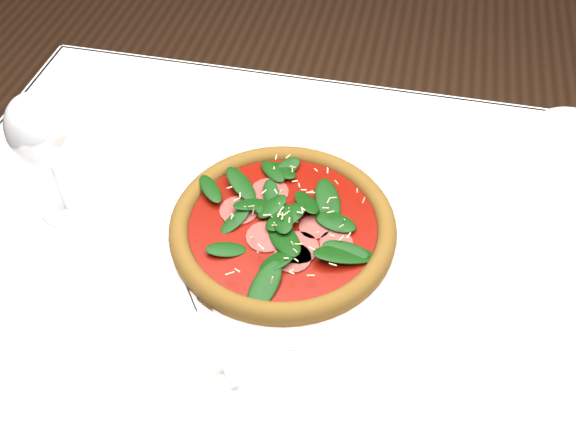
% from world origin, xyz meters
% --- Properties ---
extents(dining_table, '(1.21, 0.81, 0.75)m').
position_xyz_m(dining_table, '(0.00, 0.00, 0.65)').
color(dining_table, white).
rests_on(dining_table, ground).
extents(plate, '(0.38, 0.38, 0.02)m').
position_xyz_m(plate, '(-0.06, 0.01, 0.76)').
color(plate, white).
rests_on(plate, dining_table).
extents(pizza, '(0.39, 0.39, 0.04)m').
position_xyz_m(pizza, '(-0.06, 0.01, 0.78)').
color(pizza, '#905E22').
rests_on(pizza, plate).
extents(wine_glass, '(0.09, 0.09, 0.21)m').
position_xyz_m(wine_glass, '(-0.39, -0.01, 0.90)').
color(wine_glass, white).
rests_on(wine_glass, dining_table).
extents(napkin, '(0.17, 0.15, 0.01)m').
position_xyz_m(napkin, '(-0.10, -0.19, 0.76)').
color(napkin, white).
rests_on(napkin, dining_table).
extents(fork, '(0.12, 0.15, 0.00)m').
position_xyz_m(fork, '(-0.12, -0.16, 0.76)').
color(fork, silver).
rests_on(fork, napkin).
extents(saucer_far, '(0.13, 0.13, 0.01)m').
position_xyz_m(saucer_far, '(0.37, 0.34, 0.76)').
color(saucer_far, white).
rests_on(saucer_far, dining_table).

